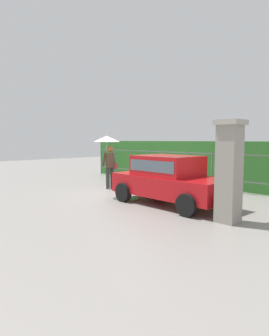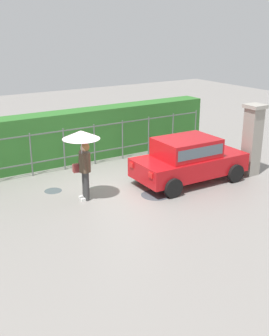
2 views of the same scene
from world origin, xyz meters
TOP-DOWN VIEW (x-y plane):
  - ground_plane at (0.00, 0.00)m, footprint 40.00×40.00m
  - car at (2.18, -0.61)m, footprint 3.77×1.93m
  - pedestrian at (-1.35, -0.18)m, footprint 1.06×1.06m
  - gate_pillar at (4.46, -1.18)m, footprint 0.60×0.60m
  - fence_section at (-0.15, 2.63)m, footprint 10.78×0.05m
  - hedge_row at (-0.15, 3.42)m, footprint 11.73×0.90m
  - puddle_near at (0.63, -1.01)m, footprint 0.88×0.88m
  - puddle_far at (-1.87, 0.97)m, footprint 0.54×0.54m

SIDE VIEW (x-z plane):
  - ground_plane at x=0.00m, z-range 0.00..0.00m
  - puddle_near at x=0.63m, z-range 0.00..0.00m
  - puddle_far at x=-1.87m, z-range 0.00..0.00m
  - car at x=2.18m, z-range 0.06..1.54m
  - fence_section at x=-0.15m, z-range 0.08..1.58m
  - hedge_row at x=-0.15m, z-range 0.00..1.90m
  - gate_pillar at x=4.46m, z-range 0.03..2.45m
  - pedestrian at x=-1.35m, z-range 0.57..2.68m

